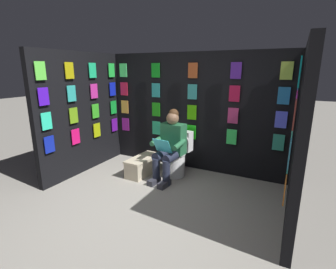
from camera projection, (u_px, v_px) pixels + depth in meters
The scene contains 7 objects.
ground_plane at pixel (134, 220), 3.15m from camera, with size 30.00×30.00×0.00m, color #9E998E.
display_wall_back at pixel (193, 112), 4.59m from camera, with size 3.47×0.14×2.12m.
display_wall_left at pixel (300, 136), 2.96m from camera, with size 0.14×1.93×2.12m.
display_wall_right at pixel (82, 113), 4.48m from camera, with size 0.14×1.93×2.12m.
toilet at pixel (176, 157), 4.45m from camera, with size 0.43×0.57×0.77m.
person_reading at pixel (170, 145), 4.19m from camera, with size 0.55×0.71×1.19m.
comic_longbox_near at pixel (143, 165), 4.50m from camera, with size 0.36×0.74×0.31m.
Camera 1 is at (-1.65, 2.28, 1.83)m, focal length 26.88 mm.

